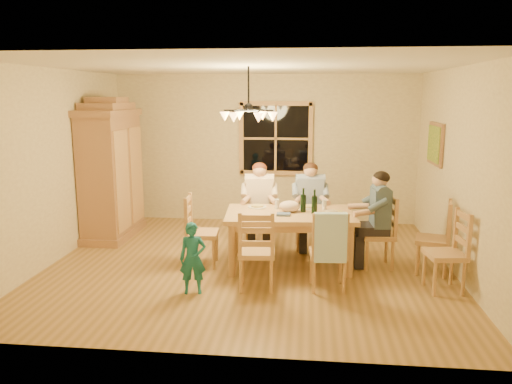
# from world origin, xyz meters

# --- Properties ---
(floor) EXTENTS (5.50, 5.50, 0.00)m
(floor) POSITION_xyz_m (0.00, 0.00, 0.00)
(floor) COLOR olive
(floor) RESTS_ON ground
(ceiling) EXTENTS (5.50, 5.00, 0.02)m
(ceiling) POSITION_xyz_m (0.00, 0.00, 2.70)
(ceiling) COLOR white
(ceiling) RESTS_ON wall_back
(wall_back) EXTENTS (5.50, 0.02, 2.70)m
(wall_back) POSITION_xyz_m (0.00, 2.50, 1.35)
(wall_back) COLOR #C8B48D
(wall_back) RESTS_ON floor
(wall_left) EXTENTS (0.02, 5.00, 2.70)m
(wall_left) POSITION_xyz_m (-2.75, 0.00, 1.35)
(wall_left) COLOR #C8B48D
(wall_left) RESTS_ON floor
(wall_right) EXTENTS (0.02, 5.00, 2.70)m
(wall_right) POSITION_xyz_m (2.75, 0.00, 1.35)
(wall_right) COLOR #C8B48D
(wall_right) RESTS_ON floor
(window) EXTENTS (1.30, 0.06, 1.30)m
(window) POSITION_xyz_m (0.20, 2.47, 1.55)
(window) COLOR black
(window) RESTS_ON wall_back
(painting) EXTENTS (0.06, 0.78, 0.64)m
(painting) POSITION_xyz_m (2.71, 1.20, 1.60)
(painting) COLOR #8D5F3D
(painting) RESTS_ON wall_right
(chandelier) EXTENTS (0.77, 0.68, 0.71)m
(chandelier) POSITION_xyz_m (-0.00, 0.00, 2.08)
(chandelier) COLOR black
(chandelier) RESTS_ON ceiling
(armoire) EXTENTS (0.66, 1.40, 2.30)m
(armoire) POSITION_xyz_m (-2.42, 1.20, 1.06)
(armoire) COLOR #8D5F3D
(armoire) RESTS_ON floor
(dining_table) EXTENTS (1.81, 1.19, 0.76)m
(dining_table) POSITION_xyz_m (0.56, 0.00, 0.66)
(dining_table) COLOR tan
(dining_table) RESTS_ON floor
(chair_far_left) EXTENTS (0.47, 0.45, 0.99)m
(chair_far_left) POSITION_xyz_m (0.07, 0.78, 0.30)
(chair_far_left) COLOR tan
(chair_far_left) RESTS_ON floor
(chair_far_right) EXTENTS (0.47, 0.45, 0.99)m
(chair_far_right) POSITION_xyz_m (0.84, 0.84, 0.30)
(chair_far_right) COLOR tan
(chair_far_right) RESTS_ON floor
(chair_near_left) EXTENTS (0.47, 0.45, 0.99)m
(chair_near_left) POSITION_xyz_m (0.19, -0.85, 0.30)
(chair_near_left) COLOR tan
(chair_near_left) RESTS_ON floor
(chair_near_right) EXTENTS (0.47, 0.45, 0.99)m
(chair_near_right) POSITION_xyz_m (1.06, -0.78, 0.30)
(chair_near_right) COLOR tan
(chair_near_right) RESTS_ON floor
(chair_end_left) EXTENTS (0.45, 0.47, 0.99)m
(chair_end_left) POSITION_xyz_m (-0.63, -0.09, 0.30)
(chair_end_left) COLOR tan
(chair_end_left) RESTS_ON floor
(chair_end_right) EXTENTS (0.45, 0.47, 0.99)m
(chair_end_right) POSITION_xyz_m (1.76, 0.09, 0.30)
(chair_end_right) COLOR tan
(chair_end_right) RESTS_ON floor
(adult_woman) EXTENTS (0.42, 0.45, 0.87)m
(adult_woman) POSITION_xyz_m (0.07, 0.78, 0.84)
(adult_woman) COLOR beige
(adult_woman) RESTS_ON floor
(adult_plaid_man) EXTENTS (0.42, 0.45, 0.87)m
(adult_plaid_man) POSITION_xyz_m (0.84, 0.84, 0.84)
(adult_plaid_man) COLOR navy
(adult_plaid_man) RESTS_ON floor
(adult_slate_man) EXTENTS (0.45, 0.42, 0.87)m
(adult_slate_man) POSITION_xyz_m (1.76, 0.09, 0.84)
(adult_slate_man) COLOR #45596F
(adult_slate_man) RESTS_ON floor
(towel) EXTENTS (0.39, 0.13, 0.58)m
(towel) POSITION_xyz_m (1.07, -0.97, 0.70)
(towel) COLOR #B3D7F2
(towel) RESTS_ON chair_near_right
(wine_bottle_a) EXTENTS (0.08, 0.08, 0.33)m
(wine_bottle_a) POSITION_xyz_m (0.74, 0.06, 0.93)
(wine_bottle_a) COLOR black
(wine_bottle_a) RESTS_ON dining_table
(wine_bottle_b) EXTENTS (0.08, 0.08, 0.33)m
(wine_bottle_b) POSITION_xyz_m (0.89, -0.03, 0.93)
(wine_bottle_b) COLOR black
(wine_bottle_b) RESTS_ON dining_table
(plate_woman) EXTENTS (0.26, 0.26, 0.02)m
(plate_woman) POSITION_xyz_m (0.09, 0.24, 0.77)
(plate_woman) COLOR white
(plate_woman) RESTS_ON dining_table
(plate_plaid) EXTENTS (0.26, 0.26, 0.02)m
(plate_plaid) POSITION_xyz_m (0.81, 0.29, 0.77)
(plate_plaid) COLOR white
(plate_plaid) RESTS_ON dining_table
(plate_slate) EXTENTS (0.26, 0.26, 0.02)m
(plate_slate) POSITION_xyz_m (1.18, 0.00, 0.77)
(plate_slate) COLOR white
(plate_slate) RESTS_ON dining_table
(wine_glass_a) EXTENTS (0.06, 0.06, 0.14)m
(wine_glass_a) POSITION_xyz_m (0.37, 0.20, 0.83)
(wine_glass_a) COLOR silver
(wine_glass_a) RESTS_ON dining_table
(wine_glass_b) EXTENTS (0.06, 0.06, 0.14)m
(wine_glass_b) POSITION_xyz_m (1.03, 0.22, 0.83)
(wine_glass_b) COLOR silver
(wine_glass_b) RESTS_ON dining_table
(cap) EXTENTS (0.20, 0.20, 0.11)m
(cap) POSITION_xyz_m (1.11, -0.24, 0.82)
(cap) COLOR tan
(cap) RESTS_ON dining_table
(napkin) EXTENTS (0.19, 0.15, 0.03)m
(napkin) POSITION_xyz_m (0.48, -0.18, 0.78)
(napkin) COLOR #475882
(napkin) RESTS_ON dining_table
(cloth_bundle) EXTENTS (0.28, 0.22, 0.15)m
(cloth_bundle) POSITION_xyz_m (0.56, 0.04, 0.84)
(cloth_bundle) COLOR beige
(cloth_bundle) RESTS_ON dining_table
(child) EXTENTS (0.35, 0.26, 0.86)m
(child) POSITION_xyz_m (-0.54, -1.08, 0.43)
(child) COLOR #196471
(child) RESTS_ON floor
(chair_spare_front) EXTENTS (0.47, 0.49, 0.99)m
(chair_spare_front) POSITION_xyz_m (2.45, -0.69, 0.30)
(chair_spare_front) COLOR tan
(chair_spare_front) RESTS_ON floor
(chair_spare_back) EXTENTS (0.52, 0.53, 0.99)m
(chair_spare_back) POSITION_xyz_m (2.45, -0.08, 0.30)
(chair_spare_back) COLOR tan
(chair_spare_back) RESTS_ON floor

